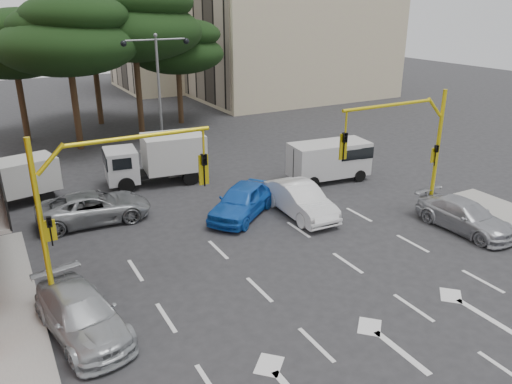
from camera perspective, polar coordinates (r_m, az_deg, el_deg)
ground at (r=19.12m, az=5.68°, el=-9.50°), size 120.00×120.00×0.00m
median_strip at (r=32.41m, az=-10.46°, el=3.43°), size 1.40×6.00×0.15m
apartment_beige_near at (r=54.18m, az=4.35°, el=20.63°), size 20.20×12.15×18.70m
apartment_beige_far at (r=61.71m, az=-8.00°, el=19.61°), size 16.20×12.15×16.70m
pine_left_near at (r=35.90m, az=-20.76°, el=16.43°), size 9.15×9.15×10.23m
pine_center at (r=38.90m, az=-13.79°, el=18.43°), size 9.98×9.98×11.16m
pine_left_far at (r=39.58m, az=-26.01°, el=15.00°), size 8.32×8.32×9.30m
pine_right at (r=42.16m, az=-8.90°, el=16.08°), size 7.49×7.49×8.37m
pine_back at (r=43.31m, az=-18.27°, el=17.29°), size 9.15×9.15×10.23m
signal_mast_right at (r=23.23m, az=17.26°, el=5.63°), size 5.79×0.37×6.00m
signal_mast_left at (r=16.71m, az=-17.59°, el=-0.29°), size 5.79×0.37×6.00m
street_lamp_center at (r=31.24m, az=-11.12°, el=12.83°), size 4.16×0.36×7.77m
car_white_hatch at (r=23.95m, az=5.08°, el=-0.89°), size 1.81×4.75×1.54m
car_blue_compact at (r=23.74m, az=-1.60°, el=-0.99°), size 4.77×4.28×1.57m
car_silver_wagon at (r=16.63m, az=-19.30°, el=-13.10°), size 2.66×4.93×1.36m
car_silver_cross_a at (r=24.36m, az=-18.01°, el=-1.66°), size 5.25×2.67×1.42m
car_silver_parked at (r=24.22m, az=22.77°, el=-2.55°), size 2.10×4.70×1.34m
van_white at (r=28.79m, az=8.33°, el=3.52°), size 4.71×2.54×2.25m
box_truck_a at (r=27.74m, az=-26.26°, el=0.85°), size 4.94×2.87×2.28m
box_truck_b at (r=28.48m, az=-11.31°, el=3.63°), size 5.78×3.00×2.72m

